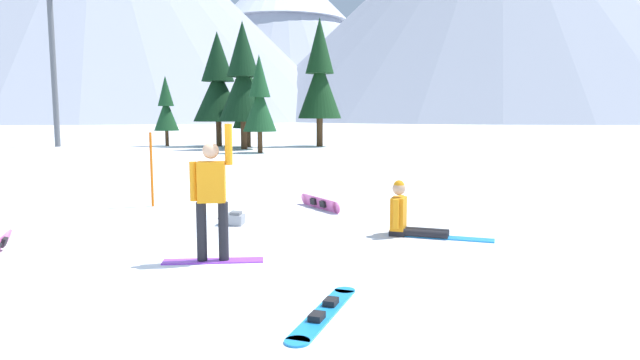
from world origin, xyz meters
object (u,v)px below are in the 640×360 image
trail_marker_pole (152,170)px  pine_tree_slender (248,100)px  pine_tree_young (320,77)px  loose_snowboard_near_right (319,203)px  loose_snowboard_near_left (324,312)px  snowboarder_foreground (212,197)px  pine_tree_short (166,108)px  backpack_grey (233,219)px  pine_tree_broad (260,100)px  ski_lift_tower (53,57)px  pine_tree_leaning (243,80)px  pine_tree_tall (218,84)px  snowboarder_midground (408,216)px

trail_marker_pole → pine_tree_slender: pine_tree_slender is taller
pine_tree_young → loose_snowboard_near_right: bearing=-85.1°
loose_snowboard_near_left → pine_tree_young: (-2.71, 30.94, 4.57)m
snowboarder_foreground → pine_tree_short: bearing=111.5°
backpack_grey → pine_tree_slender: 25.79m
loose_snowboard_near_left → pine_tree_broad: (-5.50, 24.56, 2.93)m
backpack_grey → pine_tree_short: (-10.85, 25.75, 2.44)m
loose_snowboard_near_right → pine_tree_broad: (-4.87, 17.83, 2.82)m
pine_tree_short → ski_lift_tower: bearing=-169.0°
snowboarder_foreground → trail_marker_pole: size_ratio=1.17×
snowboarder_foreground → pine_tree_leaning: size_ratio=0.27×
pine_tree_leaning → pine_tree_short: (-5.93, 2.81, -1.66)m
pine_tree_young → pine_tree_broad: 7.16m
loose_snowboard_near_left → pine_tree_tall: pine_tree_tall is taller
loose_snowboard_near_left → pine_tree_broad: 25.34m
trail_marker_pole → pine_tree_leaning: pine_tree_leaning is taller
pine_tree_young → pine_tree_tall: bearing=-175.8°
pine_tree_leaning → ski_lift_tower: size_ratio=0.76×
pine_tree_leaning → loose_snowboard_near_right: bearing=-72.8°
snowboarder_midground → loose_snowboard_near_left: snowboarder_midground is taller
backpack_grey → pine_tree_young: (-0.52, 26.20, 4.48)m
snowboarder_foreground → loose_snowboard_near_right: 4.93m
loose_snowboard_near_right → loose_snowboard_near_left: bearing=-84.6°
loose_snowboard_near_right → pine_tree_young: size_ratio=0.17×
loose_snowboard_near_right → ski_lift_tower: 30.16m
backpack_grey → ski_lift_tower: (-17.82, 24.39, 5.69)m
pine_tree_short → loose_snowboard_near_right: bearing=-62.4°
pine_tree_tall → snowboarder_foreground: bearing=-75.0°
pine_tree_slender → pine_tree_young: 4.96m
backpack_grey → trail_marker_pole: bearing=140.7°
pine_tree_slender → loose_snowboard_near_left: bearing=-76.3°
loose_snowboard_near_left → pine_tree_tall: 32.14m
trail_marker_pole → ski_lift_tower: (-15.39, 22.41, 4.93)m
pine_tree_young → pine_tree_slender: bearing=-166.7°
pine_tree_broad → pine_tree_leaning: bearing=117.3°
backpack_grey → pine_tree_tall: bearing=105.7°
pine_tree_broad → trail_marker_pole: bearing=-87.2°
loose_snowboard_near_right → pine_tree_tall: size_ratio=0.19×
pine_tree_leaning → ski_lift_tower: bearing=173.6°
loose_snowboard_near_right → pine_tree_short: bearing=117.6°
trail_marker_pole → pine_tree_short: (-8.42, 23.76, 1.68)m
pine_tree_slender → backpack_grey: bearing=-78.5°
pine_tree_leaning → ski_lift_tower: ski_lift_tower is taller
loose_snowboard_near_right → pine_tree_short: (-12.41, 23.76, 2.43)m
loose_snowboard_near_left → pine_tree_young: 31.40m
pine_tree_broad → pine_tree_slender: bearing=108.7°
loose_snowboard_near_right → pine_tree_young: bearing=94.9°
pine_tree_broad → pine_tree_short: bearing=141.8°
loose_snowboard_near_left → snowboarder_midground: bearing=73.4°
pine_tree_leaning → pine_tree_short: size_ratio=1.65×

